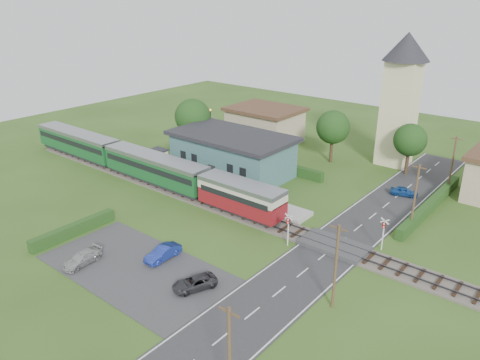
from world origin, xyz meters
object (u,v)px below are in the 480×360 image
Objects in this scene: train at (139,162)px; pedestrian_near at (236,188)px; church_tower at (402,90)px; car_park_silver at (82,258)px; equipment_hut at (158,159)px; car_on_road at (404,191)px; pedestrian_far at (168,166)px; crossing_signal_near at (288,225)px; car_park_blue at (163,253)px; car_park_dark at (195,283)px; crossing_signal_far at (384,229)px; station_building at (232,153)px; house_west at (265,124)px.

pedestrian_near is at bearing 12.92° from train.
church_tower reaches higher than car_park_silver.
equipment_hut is 0.83× the size of car_on_road.
crossing_signal_near is at bearing -83.02° from pedestrian_far.
pedestrian_far is (-26.31, -12.84, 0.71)m from car_on_road.
car_park_blue is (-7.21, -9.09, -1.47)m from crossing_signal_near.
pedestrian_near is at bearing 141.93° from car_park_dark.
church_tower is at bearing 110.02° from crossing_signal_far.
car_park_dark is (10.21, 3.55, -0.04)m from car_park_silver.
equipment_hut is 0.06× the size of train.
station_building is (8.00, 5.79, 0.95)m from equipment_hut.
church_tower reaches higher than house_west.
car_park_silver is (12.29, -19.70, -1.13)m from equipment_hut.
train is at bearing 172.89° from car_park_dark.
car_park_blue is (-11.33, -27.36, 0.10)m from car_on_road.
pedestrian_far is (-11.36, -0.09, 0.08)m from pedestrian_near.
car_park_dark is at bearing 116.56° from pedestrian_near.
equipment_hut is at bearing 97.44° from car_on_road.
train is at bearing 145.93° from car_park_blue.
church_tower is 32.26m from pedestrian_far.
equipment_hut is at bearing 167.18° from car_park_dark.
house_west is 37.36m from car_park_blue.
crossing_signal_far is (28.60, -20.61, -0.65)m from house_west.
crossing_signal_near is (1.40, -28.41, -8.08)m from church_tower.
car_park_dark is (-1.90, -10.54, -1.56)m from crossing_signal_near.
pedestrian_far is at bearing 54.21° from train.
church_tower is 4.88× the size of car_park_dark.
house_west is 40.64m from car_park_silver.
equipment_hut reaches higher than car_park_blue.
crossing_signal_near is 1.97× the size of pedestrian_far.
train is 25.98m from car_park_dark.
equipment_hut is at bearing 90.61° from train.
station_building is 8.45m from pedestrian_far.
equipment_hut is 23.25m from car_park_silver.
train is 14.00× the size of car_on_road.
car_park_blue reaches higher than car_on_road.
pedestrian_far is at bearing -4.86° from equipment_hut.
station_building reaches higher than crossing_signal_far.
crossing_signal_near is 8.65m from crossing_signal_far.
crossing_signal_far is at bearing 33.69° from crossing_signal_near.
equipment_hut is 13.58m from pedestrian_near.
crossing_signal_far is at bearing 38.74° from car_park_silver.
station_building is 4.88× the size of crossing_signal_near.
pedestrian_near reaches higher than car_on_road.
equipment_hut is 2.26m from pedestrian_far.
car_park_blue is at bearing -113.39° from pedestrian_far.
house_west is (-5.00, 14.01, 0.10)m from station_building.
church_tower reaches higher than car_on_road.
car_on_road is (20.52, 6.86, -2.12)m from station_building.
train is at bearing 174.36° from crossing_signal_near.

